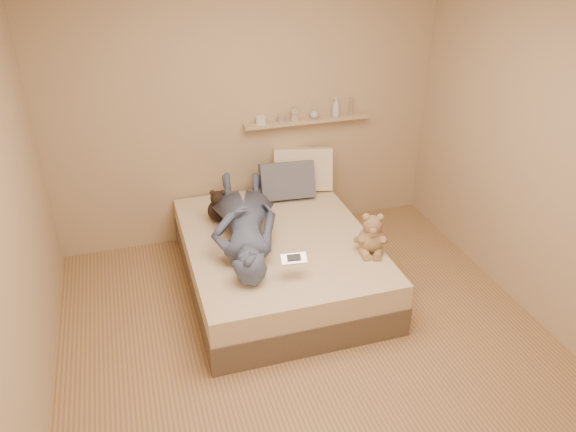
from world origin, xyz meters
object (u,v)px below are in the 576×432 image
object	(u,v)px
pillow_grey	(287,181)
teddy_bear	(372,236)
dark_plush	(219,207)
person	(244,221)
wall_shelf	(307,121)
game_console	(294,259)
pillow_cream	(303,169)
bed	(278,261)

from	to	relation	value
pillow_grey	teddy_bear	bearing A→B (deg)	-72.52
teddy_bear	dark_plush	distance (m)	1.35
person	wall_shelf	size ratio (longest dim) A/B	1.21
dark_plush	teddy_bear	bearing A→B (deg)	-39.07
teddy_bear	pillow_grey	world-z (taller)	pillow_grey
game_console	dark_plush	xyz separation A→B (m)	(-0.36, 1.01, -0.04)
pillow_cream	game_console	bearing A→B (deg)	-110.85
game_console	person	distance (m)	0.67
game_console	pillow_grey	bearing A→B (deg)	75.12
dark_plush	pillow_cream	size ratio (longest dim) A/B	0.54
teddy_bear	pillow_grey	size ratio (longest dim) A/B	0.69
wall_shelf	teddy_bear	bearing A→B (deg)	-86.18
dark_plush	pillow_cream	world-z (taller)	pillow_cream
bed	game_console	distance (m)	0.70
pillow_cream	pillow_grey	size ratio (longest dim) A/B	1.10
teddy_bear	dark_plush	world-z (taller)	teddy_bear
dark_plush	pillow_grey	distance (m)	0.74
wall_shelf	game_console	bearing A→B (deg)	-111.89
person	wall_shelf	bearing A→B (deg)	-123.51
teddy_bear	pillow_cream	distance (m)	1.26
dark_plush	wall_shelf	bearing A→B (deg)	26.65
pillow_cream	pillow_grey	distance (m)	0.25
pillow_grey	person	xyz separation A→B (m)	(-0.56, -0.64, 0.00)
bed	game_console	bearing A→B (deg)	-94.80
pillow_cream	wall_shelf	bearing A→B (deg)	52.27
game_console	dark_plush	distance (m)	1.07
dark_plush	pillow_cream	distance (m)	0.98
bed	person	distance (m)	0.49
bed	pillow_cream	bearing A→B (deg)	59.50
bed	game_console	xyz separation A→B (m)	(-0.05, -0.58, 0.39)
wall_shelf	pillow_cream	bearing A→B (deg)	-127.73
game_console	pillow_grey	size ratio (longest dim) A/B	0.39
dark_plush	pillow_grey	world-z (taller)	pillow_grey
dark_plush	pillow_cream	bearing A→B (deg)	24.13
teddy_bear	pillow_grey	distance (m)	1.16
pillow_grey	game_console	bearing A→B (deg)	-104.88
teddy_bear	dark_plush	size ratio (longest dim) A/B	1.16
game_console	person	bearing A→B (deg)	109.06
bed	dark_plush	xyz separation A→B (m)	(-0.41, 0.43, 0.35)
bed	teddy_bear	size ratio (longest dim) A/B	5.53
game_console	pillow_cream	size ratio (longest dim) A/B	0.35
pillow_grey	person	size ratio (longest dim) A/B	0.34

